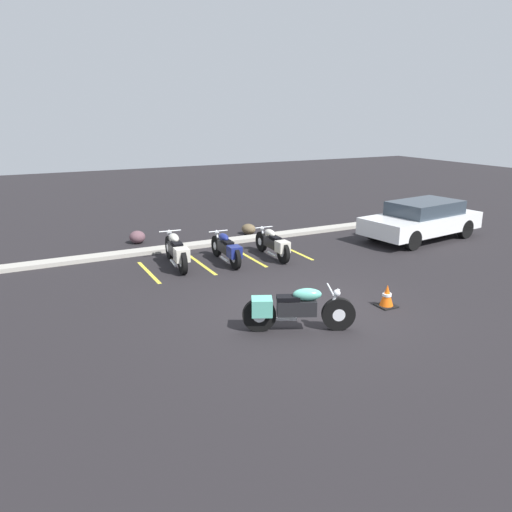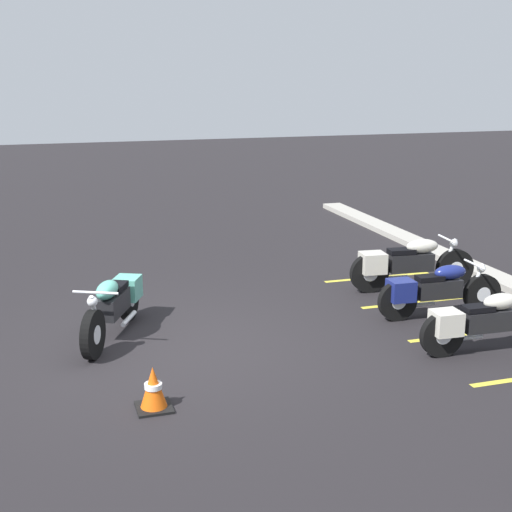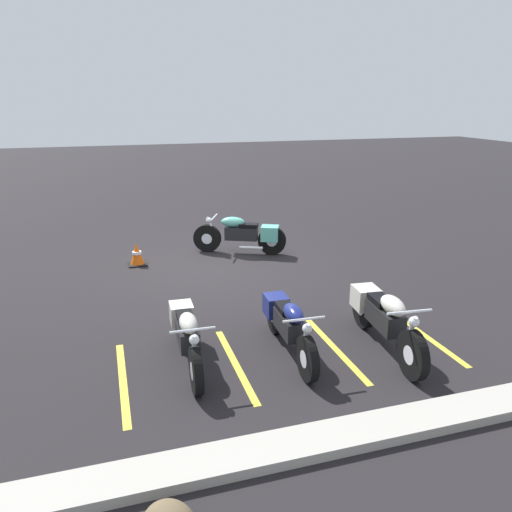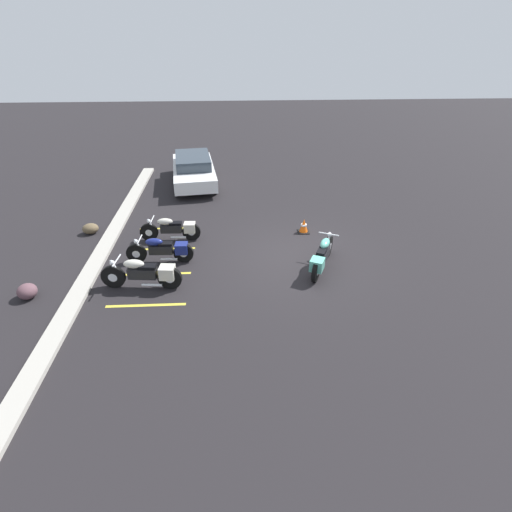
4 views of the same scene
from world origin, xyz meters
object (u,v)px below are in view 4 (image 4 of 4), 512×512
(landscape_rock_1, at_px, (90,229))
(traffic_cone, at_px, (304,226))
(parked_bike_1, at_px, (163,250))
(motorcycle_teal_featured, at_px, (322,256))
(car_white, at_px, (194,169))
(landscape_rock_0, at_px, (27,291))
(parked_bike_2, at_px, (173,229))
(parked_bike_0, at_px, (145,273))

(landscape_rock_1, height_order, traffic_cone, traffic_cone)
(parked_bike_1, distance_m, traffic_cone, 5.00)
(motorcycle_teal_featured, xyz_separation_m, traffic_cone, (2.50, 0.14, -0.23))
(car_white, bearing_deg, parked_bike_1, -10.48)
(landscape_rock_0, bearing_deg, parked_bike_1, -63.22)
(parked_bike_1, bearing_deg, motorcycle_teal_featured, 173.86)
(parked_bike_2, distance_m, landscape_rock_1, 3.08)
(parked_bike_0, height_order, traffic_cone, parked_bike_0)
(landscape_rock_1, bearing_deg, parked_bike_0, -143.47)
(motorcycle_teal_featured, bearing_deg, landscape_rock_1, 94.88)
(landscape_rock_0, distance_m, traffic_cone, 8.79)
(parked_bike_2, relative_size, traffic_cone, 4.06)
(car_white, height_order, landscape_rock_1, car_white)
(parked_bike_0, xyz_separation_m, car_white, (8.43, -0.66, 0.21))
(parked_bike_0, distance_m, parked_bike_1, 1.42)
(parked_bike_1, xyz_separation_m, parked_bike_2, (1.45, -0.12, -0.00))
(parked_bike_0, height_order, car_white, car_white)
(traffic_cone, bearing_deg, landscape_rock_0, 113.66)
(parked_bike_2, xyz_separation_m, car_white, (5.59, -0.25, 0.25))
(parked_bike_1, bearing_deg, parked_bike_2, -92.81)
(parked_bike_1, height_order, traffic_cone, parked_bike_1)
(landscape_rock_0, distance_m, landscape_rock_1, 3.86)
(parked_bike_1, relative_size, parked_bike_2, 1.01)
(motorcycle_teal_featured, relative_size, parked_bike_2, 1.01)
(motorcycle_teal_featured, xyz_separation_m, landscape_rock_0, (-1.02, 8.19, -0.26))
(motorcycle_teal_featured, bearing_deg, parked_bike_0, 122.79)
(traffic_cone, bearing_deg, parked_bike_1, 111.28)
(parked_bike_0, bearing_deg, landscape_rock_0, 11.14)
(car_white, bearing_deg, motorcycle_teal_featured, 22.34)
(parked_bike_2, bearing_deg, landscape_rock_0, 43.75)
(parked_bike_0, height_order, landscape_rock_1, parked_bike_0)
(landscape_rock_1, relative_size, traffic_cone, 1.08)
(motorcycle_teal_featured, distance_m, landscape_rock_0, 8.26)
(car_white, height_order, traffic_cone, car_white)
(motorcycle_teal_featured, bearing_deg, car_white, 54.67)
(parked_bike_1, xyz_separation_m, landscape_rock_1, (2.11, 2.88, -0.25))
(parked_bike_1, relative_size, landscape_rock_0, 4.02)
(motorcycle_teal_featured, height_order, car_white, car_white)
(landscape_rock_1, distance_m, traffic_cone, 7.53)
(car_white, distance_m, traffic_cone, 6.76)
(parked_bike_1, distance_m, landscape_rock_0, 3.81)
(parked_bike_1, height_order, landscape_rock_1, parked_bike_1)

